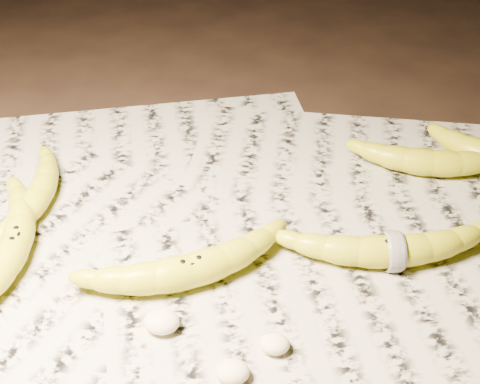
# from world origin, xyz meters

# --- Properties ---
(ground) EXTENTS (3.00, 3.00, 0.00)m
(ground) POSITION_xyz_m (0.00, 0.00, 0.00)
(ground) COLOR black
(ground) RESTS_ON ground
(newspaper_patch) EXTENTS (0.90, 0.70, 0.01)m
(newspaper_patch) POSITION_xyz_m (0.03, -0.02, 0.00)
(newspaper_patch) COLOR #A9A491
(newspaper_patch) RESTS_ON ground
(banana_left_a) EXTENTS (0.07, 0.21, 0.04)m
(banana_left_a) POSITION_xyz_m (-0.22, -0.04, 0.03)
(banana_left_a) COLOR yellow
(banana_left_a) RESTS_ON newspaper_patch
(banana_left_b) EXTENTS (0.06, 0.17, 0.03)m
(banana_left_b) POSITION_xyz_m (-0.22, 0.05, 0.02)
(banana_left_b) COLOR yellow
(banana_left_b) RESTS_ON newspaper_patch
(banana_center) EXTENTS (0.22, 0.14, 0.04)m
(banana_center) POSITION_xyz_m (-0.02, -0.07, 0.03)
(banana_center) COLOR yellow
(banana_center) RESTS_ON newspaper_patch
(banana_taped) EXTENTS (0.23, 0.09, 0.04)m
(banana_taped) POSITION_xyz_m (0.20, -0.02, 0.03)
(banana_taped) COLOR yellow
(banana_taped) RESTS_ON newspaper_patch
(banana_upper_a) EXTENTS (0.19, 0.07, 0.04)m
(banana_upper_a) POSITION_xyz_m (0.27, 0.15, 0.03)
(banana_upper_a) COLOR yellow
(banana_upper_a) RESTS_ON newspaper_patch
(measuring_tape) EXTENTS (0.01, 0.05, 0.05)m
(measuring_tape) POSITION_xyz_m (0.20, -0.02, 0.03)
(measuring_tape) COLOR white
(measuring_tape) RESTS_ON newspaper_patch
(flesh_chunk_a) EXTENTS (0.04, 0.03, 0.02)m
(flesh_chunk_a) POSITION_xyz_m (-0.04, -0.13, 0.02)
(flesh_chunk_a) COLOR beige
(flesh_chunk_a) RESTS_ON newspaper_patch
(flesh_chunk_b) EXTENTS (0.03, 0.03, 0.02)m
(flesh_chunk_b) POSITION_xyz_m (0.03, -0.18, 0.02)
(flesh_chunk_b) COLOR beige
(flesh_chunk_b) RESTS_ON newspaper_patch
(flesh_chunk_c) EXTENTS (0.03, 0.02, 0.02)m
(flesh_chunk_c) POSITION_xyz_m (0.07, -0.15, 0.02)
(flesh_chunk_c) COLOR beige
(flesh_chunk_c) RESTS_ON newspaper_patch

